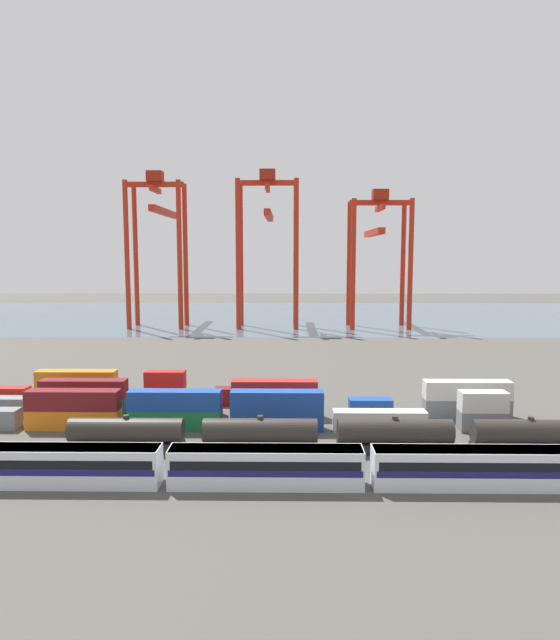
{
  "coord_description": "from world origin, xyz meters",
  "views": [
    {
      "loc": [
        10.71,
        -76.89,
        22.82
      ],
      "look_at": [
        9.16,
        32.64,
        9.93
      ],
      "focal_mm": 31.37,
      "sensor_mm": 36.0,
      "label": 1
    }
  ],
  "objects": [
    {
      "name": "passenger_train",
      "position": [
        8.57,
        -23.89,
        2.14
      ],
      "size": [
        59.31,
        3.14,
        3.9
      ],
      "color": "silver",
      "rests_on": "ground_plane"
    },
    {
      "name": "ground_plane",
      "position": [
        0.0,
        40.0,
        0.0
      ],
      "size": [
        420.0,
        420.0,
        0.0
      ],
      "primitive_type": "plane",
      "color": "#4C4944"
    },
    {
      "name": "shipping_container_5",
      "position": [
        9.32,
        -5.95,
        1.3
      ],
      "size": [
        12.1,
        2.44,
        2.6
      ],
      "primitive_type": "cube",
      "color": "#1C4299",
      "rests_on": "ground_plane"
    },
    {
      "name": "harbour_water",
      "position": [
        0.0,
        130.43,
        0.0
      ],
      "size": [
        400.0,
        110.0,
        0.01
      ],
      "primitive_type": "cube",
      "color": "#475B6B",
      "rests_on": "ground_plane"
    },
    {
      "name": "shipping_container_13",
      "position": [
        -4.69,
        0.17,
        1.3
      ],
      "size": [
        12.1,
        2.44,
        2.6
      ],
      "primitive_type": "cube",
      "color": "#AD211C",
      "rests_on": "ground_plane"
    },
    {
      "name": "shipping_container_15",
      "position": [
        8.86,
        0.17,
        3.9
      ],
      "size": [
        12.1,
        2.44,
        2.6
      ],
      "primitive_type": "cube",
      "color": "#AD211C",
      "rests_on": "shipping_container_14"
    },
    {
      "name": "shipping_container_14",
      "position": [
        8.86,
        0.17,
        1.3
      ],
      "size": [
        12.1,
        2.44,
        2.6
      ],
      "primitive_type": "cube",
      "color": "#1C4299",
      "rests_on": "ground_plane"
    },
    {
      "name": "shipping_container_2",
      "position": [
        -17.4,
        -5.95,
        3.9
      ],
      "size": [
        12.1,
        2.44,
        2.6
      ],
      "primitive_type": "cube",
      "color": "maroon",
      "rests_on": "shipping_container_1"
    },
    {
      "name": "shipping_container_12",
      "position": [
        -18.24,
        0.17,
        3.9
      ],
      "size": [
        12.1,
        2.44,
        2.6
      ],
      "primitive_type": "cube",
      "color": "maroon",
      "rests_on": "shipping_container_11"
    },
    {
      "name": "shipping_container_20",
      "position": [
        -21.58,
        6.29,
        1.3
      ],
      "size": [
        12.1,
        2.44,
        2.6
      ],
      "primitive_type": "cube",
      "color": "orange",
      "rests_on": "ground_plane"
    },
    {
      "name": "gantry_crane_central",
      "position": [
        4.41,
        100.42,
        29.48
      ],
      "size": [
        19.18,
        35.11,
        48.62
      ],
      "color": "red",
      "rests_on": "ground_plane"
    },
    {
      "name": "shipping_container_3",
      "position": [
        -4.04,
        -5.95,
        1.3
      ],
      "size": [
        12.1,
        2.44,
        2.6
      ],
      "primitive_type": "cube",
      "color": "#197538",
      "rests_on": "ground_plane"
    },
    {
      "name": "freight_tank_row",
      "position": [
        23.1,
        -14.12,
        2.01
      ],
      "size": [
        75.57,
        2.82,
        4.28
      ],
      "color": "#232326",
      "rests_on": "ground_plane"
    },
    {
      "name": "shipping_container_9",
      "position": [
        36.03,
        -5.95,
        3.9
      ],
      "size": [
        6.04,
        2.44,
        2.6
      ],
      "primitive_type": "cube",
      "color": "silver",
      "rests_on": "shipping_container_8"
    },
    {
      "name": "shipping_container_22",
      "position": [
        -7.97,
        6.29,
        1.3
      ],
      "size": [
        6.04,
        2.44,
        2.6
      ],
      "primitive_type": "cube",
      "color": "gold",
      "rests_on": "ground_plane"
    },
    {
      "name": "shipping_container_21",
      "position": [
        -21.58,
        6.29,
        3.9
      ],
      "size": [
        12.1,
        2.44,
        2.6
      ],
      "primitive_type": "cube",
      "color": "orange",
      "rests_on": "shipping_container_20"
    },
    {
      "name": "shipping_container_4",
      "position": [
        -4.04,
        -5.95,
        3.9
      ],
      "size": [
        12.1,
        2.44,
        2.6
      ],
      "primitive_type": "cube",
      "color": "#1C4299",
      "rests_on": "shipping_container_3"
    },
    {
      "name": "shipping_container_24",
      "position": [
        5.63,
        6.29,
        1.3
      ],
      "size": [
        12.1,
        2.44,
        2.6
      ],
      "primitive_type": "cube",
      "color": "maroon",
      "rests_on": "ground_plane"
    },
    {
      "name": "gantry_crane_west",
      "position": [
        -30.17,
        100.95,
        29.66
      ],
      "size": [
        17.63,
        38.31,
        48.2
      ],
      "color": "red",
      "rests_on": "ground_plane"
    },
    {
      "name": "shipping_container_11",
      "position": [
        -18.24,
        0.17,
        1.3
      ],
      "size": [
        12.1,
        2.44,
        2.6
      ],
      "primitive_type": "cube",
      "color": "#146066",
      "rests_on": "ground_plane"
    },
    {
      "name": "gantry_crane_east",
      "position": [
        38.99,
        100.4,
        25.88
      ],
      "size": [
        18.83,
        34.41,
        42.59
      ],
      "color": "red",
      "rests_on": "ground_plane"
    },
    {
      "name": "shipping_container_16",
      "position": [
        22.41,
        0.17,
        1.3
      ],
      "size": [
        6.04,
        2.44,
        2.6
      ],
      "primitive_type": "cube",
      "color": "#1C4299",
      "rests_on": "ground_plane"
    },
    {
      "name": "shipping_container_1",
      "position": [
        -17.4,
        -5.95,
        1.3
      ],
      "size": [
        12.1,
        2.44,
        2.6
      ],
      "primitive_type": "cube",
      "color": "orange",
      "rests_on": "ground_plane"
    },
    {
      "name": "shipping_container_17",
      "position": [
        35.96,
        0.17,
        1.3
      ],
      "size": [
        12.1,
        2.44,
        2.6
      ],
      "primitive_type": "cube",
      "color": "slate",
      "rests_on": "ground_plane"
    },
    {
      "name": "shipping_container_7",
      "position": [
        22.68,
        -5.95,
        1.3
      ],
      "size": [
        12.1,
        2.44,
        2.6
      ],
      "primitive_type": "cube",
      "color": "silver",
      "rests_on": "ground_plane"
    },
    {
      "name": "shipping_container_6",
      "position": [
        9.32,
        -5.95,
        3.9
      ],
      "size": [
        12.1,
        2.44,
        2.6
      ],
      "primitive_type": "cube",
      "color": "#1C4299",
      "rests_on": "shipping_container_5"
    },
    {
      "name": "shipping_container_8",
      "position": [
        36.03,
        -5.95,
        1.3
      ],
      "size": [
        6.04,
        2.44,
        2.6
      ],
      "primitive_type": "cube",
      "color": "slate",
      "rests_on": "ground_plane"
    },
    {
      "name": "shipping_container_18",
      "position": [
        35.96,
        0.17,
        3.9
      ],
      "size": [
        12.1,
        2.44,
        2.6
      ],
      "primitive_type": "cube",
      "color": "silver",
      "rests_on": "shipping_container_17"
    },
    {
      "name": "shipping_container_23",
      "position": [
        -7.97,
        6.29,
        3.9
      ],
      "size": [
        6.04,
        2.44,
        2.6
      ],
      "primitive_type": "cube",
      "color": "#AD211C",
      "rests_on": "shipping_container_22"
    }
  ]
}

